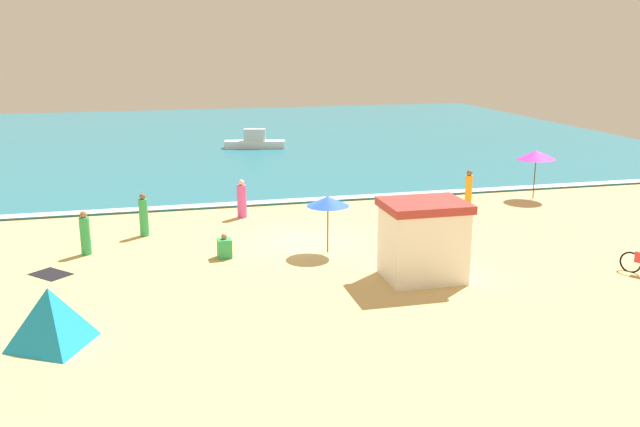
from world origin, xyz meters
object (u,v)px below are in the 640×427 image
object	(u,v)px
lifeguard_cabana	(423,240)
beachgoer_5	(242,200)
small_boat_0	(255,142)
beach_umbrella_0	(328,201)
beach_umbrella_4	(536,155)
beachgoer_4	(144,216)
beachgoer_2	(225,248)
beach_tent	(50,316)
beachgoer_1	(469,191)
beachgoer_0	(85,234)

from	to	relation	value
lifeguard_cabana	beachgoer_5	distance (m)	10.11
small_boat_0	beach_umbrella_0	bearing A→B (deg)	-92.43
beach_umbrella_0	beachgoer_5	bearing A→B (deg)	112.24
beach_umbrella_4	beachgoer_5	bearing A→B (deg)	-179.27
beach_umbrella_4	beachgoer_4	bearing A→B (deg)	-173.45
beach_umbrella_0	beachgoer_2	bearing A→B (deg)	175.57
beach_tent	beachgoer_2	distance (m)	7.73
beach_umbrella_4	beachgoer_4	xyz separation A→B (m)	(-17.99, -2.07, -1.32)
lifeguard_cabana	beach_umbrella_4	world-z (taller)	lifeguard_cabana
beach_umbrella_4	beachgoer_1	xyz separation A→B (m)	(-4.08, -1.43, -1.21)
small_boat_0	beachgoer_2	bearing A→B (deg)	-101.20
beach_umbrella_4	beachgoer_0	xyz separation A→B (m)	(-19.99, -4.00, -1.36)
beach_umbrella_4	beachgoer_5	xyz separation A→B (m)	(-13.95, -0.18, -1.34)
beachgoer_2	beach_umbrella_4	bearing A→B (deg)	19.92
beach_tent	beachgoer_4	size ratio (longest dim) A/B	1.36
beach_tent	beachgoer_4	bearing A→B (deg)	76.56
beachgoer_4	beachgoer_5	xyz separation A→B (m)	(4.04, 1.89, -0.03)
beach_tent	beachgoer_1	world-z (taller)	beachgoer_1
beach_umbrella_0	beach_umbrella_4	bearing A→B (deg)	26.56
beach_umbrella_0	beachgoer_4	bearing A→B (deg)	149.39
beach_umbrella_4	beachgoer_1	size ratio (longest dim) A/B	1.28
beachgoer_1	beachgoer_2	bearing A→B (deg)	-159.84
beach_umbrella_0	small_boat_0	world-z (taller)	beach_umbrella_0
beachgoer_2	beachgoer_4	xyz separation A→B (m)	(-2.71, 3.47, 0.43)
lifeguard_cabana	beachgoer_1	xyz separation A→B (m)	(5.35, 7.79, -0.39)
beach_tent	beachgoer_1	size ratio (longest dim) A/B	1.24
beach_umbrella_4	small_boat_0	xyz separation A→B (m)	(-10.63, 17.95, -1.58)
beachgoer_0	beachgoer_1	world-z (taller)	beachgoer_1
beach_umbrella_0	beach_tent	distance (m)	10.34
beachgoer_1	beachgoer_5	distance (m)	9.95
beachgoer_4	small_boat_0	xyz separation A→B (m)	(7.36, 20.01, -0.26)
lifeguard_cabana	beachgoer_0	xyz separation A→B (m)	(-10.55, 5.21, -0.54)
beach_umbrella_4	beachgoer_2	xyz separation A→B (m)	(-15.28, -5.54, -1.74)
beachgoer_4	small_boat_0	distance (m)	21.32
beach_tent	beach_umbrella_4	bearing A→B (deg)	29.54
beachgoer_2	small_boat_0	world-z (taller)	small_boat_0
beach_umbrella_0	small_boat_0	size ratio (longest dim) A/B	0.49
beach_tent	beachgoer_5	size ratio (longest dim) A/B	1.39
beach_umbrella_4	beach_tent	size ratio (longest dim) A/B	1.03
beachgoer_1	beachgoer_5	xyz separation A→B (m)	(-9.87, 1.25, -0.14)
beachgoer_0	beachgoer_2	xyz separation A→B (m)	(4.70, -1.54, -0.38)
lifeguard_cabana	beachgoer_0	size ratio (longest dim) A/B	1.62
beach_tent	beachgoer_5	distance (m)	12.92
lifeguard_cabana	beach_umbrella_0	distance (m)	4.09
beachgoer_4	beachgoer_2	bearing A→B (deg)	-52.07
beachgoer_2	beachgoer_5	bearing A→B (deg)	76.03
beach_tent	beachgoer_0	size ratio (longest dim) A/B	1.44
beachgoer_2	beachgoer_4	world-z (taller)	beachgoer_4
lifeguard_cabana	beach_umbrella_4	distance (m)	13.21
lifeguard_cabana	small_boat_0	size ratio (longest dim) A/B	0.61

